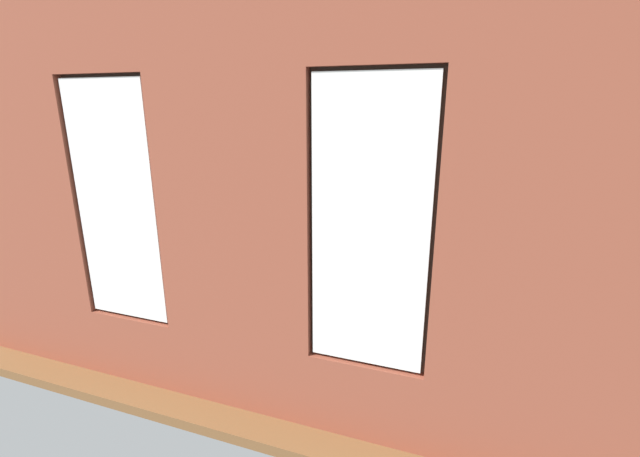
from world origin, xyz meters
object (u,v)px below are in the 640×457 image
(potted_plant_corner_far_left, at_px, (573,364))
(cup_ceramic, at_px, (299,270))
(potted_plant_corner_near_left, at_px, (527,235))
(remote_black, at_px, (340,279))
(remote_gray, at_px, (324,269))
(potted_plant_between_couches, at_px, (328,315))
(coffee_table, at_px, (335,278))
(potted_plant_by_left_couch, at_px, (488,254))
(couch_left, at_px, (525,308))
(potted_plant_near_tv, at_px, (117,275))
(remote_silver, at_px, (368,274))
(papasan_chair, at_px, (337,232))
(tv_flatscreen, at_px, (138,223))
(potted_plant_mid_room_small, at_px, (378,250))
(couch_by_window, at_px, (205,323))
(media_console, at_px, (143,262))
(potted_plant_beside_window_right, at_px, (101,283))
(candle_jar, at_px, (335,270))

(potted_plant_corner_far_left, bearing_deg, cup_ceramic, -27.41)
(potted_plant_corner_near_left, bearing_deg, remote_black, 40.39)
(remote_gray, bearing_deg, potted_plant_between_couches, 39.24)
(coffee_table, distance_m, potted_plant_by_left_couch, 2.46)
(couch_left, height_order, potted_plant_by_left_couch, couch_left)
(cup_ceramic, bearing_deg, potted_plant_corner_near_left, -145.54)
(couch_left, height_order, cup_ceramic, couch_left)
(potted_plant_corner_near_left, bearing_deg, potted_plant_near_tv, 32.03)
(couch_left, xyz_separation_m, remote_silver, (1.94, -0.14, 0.11))
(papasan_chair, bearing_deg, remote_silver, 119.28)
(remote_silver, height_order, tv_flatscreen, tv_flatscreen)
(coffee_table, relative_size, tv_flatscreen, 1.58)
(papasan_chair, height_order, potted_plant_mid_room_small, papasan_chair)
(remote_silver, bearing_deg, papasan_chair, -32.96)
(couch_by_window, height_order, media_console, couch_by_window)
(potted_plant_corner_far_left, height_order, potted_plant_mid_room_small, potted_plant_corner_far_left)
(media_console, bearing_deg, potted_plant_corner_far_left, 165.05)
(potted_plant_beside_window_right, bearing_deg, potted_plant_near_tv, -65.27)
(media_console, relative_size, potted_plant_between_couches, 1.13)
(papasan_chair, distance_m, potted_plant_beside_window_right, 3.97)
(potted_plant_between_couches, relative_size, potted_plant_corner_near_left, 0.80)
(papasan_chair, xyz_separation_m, potted_plant_beside_window_right, (1.75, 3.55, 0.22))
(papasan_chair, relative_size, potted_plant_corner_near_left, 0.82)
(remote_gray, bearing_deg, papasan_chair, -149.57)
(potted_plant_between_couches, bearing_deg, cup_ceramic, -57.78)
(remote_gray, relative_size, potted_plant_near_tv, 0.19)
(couch_by_window, distance_m, candle_jar, 1.85)
(tv_flatscreen, height_order, potted_plant_by_left_couch, tv_flatscreen)
(remote_silver, distance_m, potted_plant_corner_near_left, 2.73)
(coffee_table, xyz_separation_m, remote_gray, (0.19, -0.11, 0.06))
(papasan_chair, bearing_deg, remote_gray, 101.61)
(potted_plant_near_tv, relative_size, potted_plant_beside_window_right, 0.80)
(couch_left, bearing_deg, potted_plant_corner_near_left, 177.05)
(remote_black, distance_m, remote_silver, 0.42)
(potted_plant_corner_far_left, bearing_deg, candle_jar, -33.64)
(candle_jar, xyz_separation_m, potted_plant_between_couches, (-0.41, 1.51, 0.16))
(potted_plant_between_couches, distance_m, potted_plant_mid_room_small, 2.77)
(coffee_table, relative_size, remote_silver, 8.95)
(candle_jar, height_order, potted_plant_by_left_couch, potted_plant_by_left_couch)
(coffee_table, bearing_deg, remote_gray, -29.89)
(potted_plant_beside_window_right, bearing_deg, potted_plant_corner_near_left, -143.47)
(remote_black, distance_m, papasan_chair, 2.13)
(potted_plant_corner_near_left, bearing_deg, potted_plant_corner_far_left, 90.12)
(tv_flatscreen, bearing_deg, potted_plant_mid_room_small, -157.13)
(coffee_table, distance_m, potted_plant_mid_room_small, 1.29)
(cup_ceramic, bearing_deg, potted_plant_mid_room_small, -119.71)
(remote_black, bearing_deg, remote_silver, 145.32)
(coffee_table, bearing_deg, candle_jar, -45.00)
(cup_ceramic, xyz_separation_m, potted_plant_near_tv, (2.05, 1.10, 0.08))
(remote_black, bearing_deg, media_console, -76.78)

